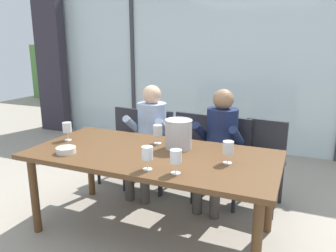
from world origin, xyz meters
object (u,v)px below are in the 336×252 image
object	(u,v)px
chair_near_curtain	(125,139)
wine_glass_center_pour	(176,157)
ice_bucket_primary	(179,134)
wine_glass_near_bucket	(67,128)
chair_left_of_center	(153,143)
chair_center	(188,147)
chair_near_window_right	(262,157)
wine_glass_spare_empty	(158,131)
person_navy_polo	(219,140)
tasting_bowl	(66,150)
dining_table	(152,161)
wine_glass_by_left_taster	(147,153)
wine_glass_by_right_taster	(228,148)
person_pale_blue_shirt	(149,132)
chair_right_of_center	(228,153)

from	to	relation	value
chair_near_curtain	wine_glass_center_pour	world-z (taller)	wine_glass_center_pour
ice_bucket_primary	wine_glass_near_bucket	xyz separation A→B (m)	(-1.06, -0.18, -0.02)
chair_near_curtain	wine_glass_center_pour	distance (m)	1.75
chair_left_of_center	ice_bucket_primary	world-z (taller)	ice_bucket_primary
chair_center	wine_glass_near_bucket	distance (m)	1.33
chair_near_window_right	wine_glass_spare_empty	xyz separation A→B (m)	(-0.86, -0.68, 0.35)
person_navy_polo	tasting_bowl	xyz separation A→B (m)	(-1.04, -1.07, 0.08)
chair_near_window_right	tasting_bowl	xyz separation A→B (m)	(-1.46, -1.22, 0.26)
dining_table	wine_glass_center_pour	world-z (taller)	wine_glass_center_pour
wine_glass_by_left_taster	wine_glass_by_right_taster	bearing A→B (deg)	35.12
person_pale_blue_shirt	wine_glass_spare_empty	distance (m)	0.65
chair_near_window_right	wine_glass_by_left_taster	size ratio (longest dim) A/B	5.03
wine_glass_by_left_taster	wine_glass_by_right_taster	distance (m)	0.62
dining_table	chair_near_curtain	distance (m)	1.24
chair_center	wine_glass_by_left_taster	size ratio (longest dim) A/B	5.03
chair_center	person_pale_blue_shirt	bearing A→B (deg)	-151.88
person_navy_polo	wine_glass_center_pour	world-z (taller)	person_navy_polo
dining_table	wine_glass_by_left_taster	distance (m)	0.42
chair_near_window_right	wine_glass_by_right_taster	bearing A→B (deg)	-93.02
dining_table	person_pale_blue_shirt	distance (m)	0.88
chair_right_of_center	wine_glass_by_left_taster	size ratio (longest dim) A/B	5.03
wine_glass_by_left_taster	wine_glass_near_bucket	world-z (taller)	same
dining_table	chair_right_of_center	distance (m)	1.03
chair_right_of_center	person_pale_blue_shirt	world-z (taller)	person_pale_blue_shirt
ice_bucket_primary	wine_glass_center_pour	distance (m)	0.57
chair_right_of_center	wine_glass_near_bucket	xyz separation A→B (m)	(-1.34, -0.90, 0.35)
ice_bucket_primary	wine_glass_by_left_taster	bearing A→B (deg)	-92.95
chair_left_of_center	wine_glass_by_left_taster	bearing A→B (deg)	-69.39
chair_near_window_right	tasting_bowl	bearing A→B (deg)	-133.28
wine_glass_center_pour	chair_center	bearing A→B (deg)	105.52
chair_left_of_center	chair_right_of_center	world-z (taller)	same
chair_near_window_right	tasting_bowl	world-z (taller)	chair_near_window_right
person_navy_polo	ice_bucket_primary	size ratio (longest dim) A/B	4.60
wine_glass_by_right_taster	person_pale_blue_shirt	bearing A→B (deg)	143.79
chair_left_of_center	chair_right_of_center	distance (m)	0.88
chair_left_of_center	chair_center	world-z (taller)	same
tasting_bowl	wine_glass_by_left_taster	world-z (taller)	wine_glass_by_left_taster
person_navy_polo	chair_right_of_center	bearing A→B (deg)	70.84
wine_glass_center_pour	wine_glass_spare_empty	world-z (taller)	same
wine_glass_by_left_taster	dining_table	bearing A→B (deg)	111.18
chair_near_curtain	wine_glass_center_pour	bearing A→B (deg)	-40.67
chair_center	chair_near_window_right	size ratio (longest dim) A/B	1.00
tasting_bowl	wine_glass_center_pour	distance (m)	1.01
person_pale_blue_shirt	person_navy_polo	bearing A→B (deg)	-1.49
chair_near_curtain	person_navy_polo	size ratio (longest dim) A/B	0.73
tasting_bowl	chair_near_window_right	bearing A→B (deg)	39.96
chair_left_of_center	person_pale_blue_shirt	world-z (taller)	person_pale_blue_shirt
chair_near_curtain	wine_glass_near_bucket	xyz separation A→B (m)	(-0.08, -0.91, 0.35)
wine_glass_by_right_taster	wine_glass_spare_empty	xyz separation A→B (m)	(-0.71, 0.25, 0.00)
chair_left_of_center	tasting_bowl	size ratio (longest dim) A/B	5.38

